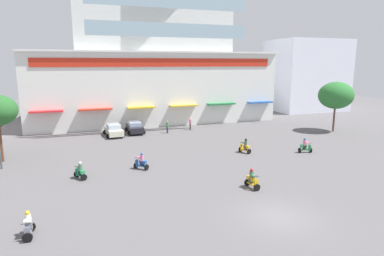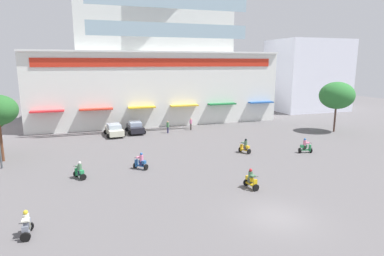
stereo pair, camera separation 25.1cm
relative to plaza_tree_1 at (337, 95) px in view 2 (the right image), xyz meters
name	(u,v)px [view 2 (the right image)]	position (x,y,z in m)	size (l,w,h in m)	color
ground_plane	(203,158)	(-21.43, -6.37, -4.96)	(128.00, 128.00, 0.00)	#5C595B
colonial_building	(153,62)	(-21.43, 17.31, 4.44)	(37.23, 18.30, 21.77)	white
flank_building_right	(307,75)	(9.83, 19.26, 1.86)	(13.89, 10.37, 13.64)	white
plaza_tree_1	(337,95)	(0.00, 0.00, 0.00)	(4.68, 4.42, 6.79)	brown
parked_car_0	(114,130)	(-28.83, 6.79, -4.20)	(2.63, 4.45, 1.51)	beige
parked_car_1	(135,127)	(-26.00, 7.66, -4.20)	(2.43, 4.16, 1.50)	black
scooter_rider_0	(27,226)	(-35.55, -17.05, -4.36)	(0.52, 1.34, 1.46)	black
scooter_rider_2	(251,180)	(-20.69, -14.75, -4.33)	(0.69, 1.38, 1.52)	black
scooter_rider_3	(141,162)	(-27.81, -7.70, -4.33)	(1.28, 1.28, 1.53)	black
scooter_rider_4	(80,171)	(-32.92, -8.52, -4.36)	(1.06, 1.40, 1.47)	black
scooter_rider_5	(245,147)	(-16.59, -5.84, -4.32)	(0.98, 1.40, 1.56)	black
scooter_rider_6	(305,147)	(-10.57, -7.76, -4.31)	(1.42, 0.80, 1.57)	black
pedestrian_0	(191,123)	(-18.31, 7.17, -4.01)	(0.49, 0.49, 1.67)	#493F3C
pedestrian_1	(168,126)	(-21.87, 6.23, -4.03)	(0.49, 0.49, 1.64)	#2E2B50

